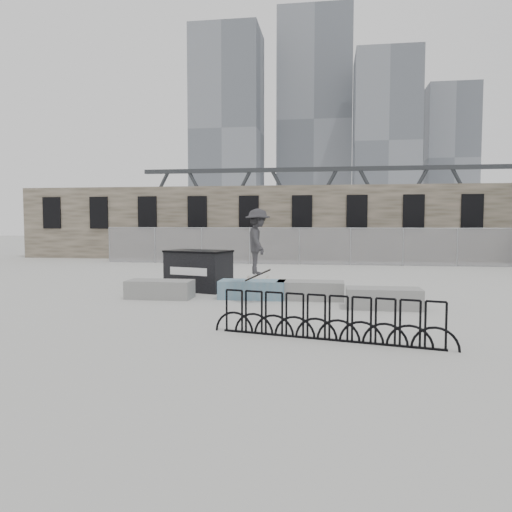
{
  "coord_description": "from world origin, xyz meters",
  "views": [
    {
      "loc": [
        1.67,
        -14.79,
        2.37
      ],
      "look_at": [
        -0.58,
        0.28,
        1.3
      ],
      "focal_mm": 35.0,
      "sensor_mm": 36.0,
      "label": 1
    }
  ],
  "objects_px": {
    "planter_center_left": "(252,289)",
    "planter_offset": "(383,297)",
    "dumpster": "(199,270)",
    "planter_far_left": "(160,288)",
    "bike_rack": "(327,319)",
    "skateboarder": "(258,242)",
    "planter_center_right": "(310,290)"
  },
  "relations": [
    {
      "from": "bike_rack",
      "to": "dumpster",
      "type": "bearing_deg",
      "value": 123.77
    },
    {
      "from": "planter_center_right",
      "to": "bike_rack",
      "type": "distance_m",
      "value": 5.18
    },
    {
      "from": "planter_center_left",
      "to": "planter_offset",
      "type": "xyz_separation_m",
      "value": [
        3.79,
        -1.19,
        0.0
      ]
    },
    {
      "from": "planter_far_left",
      "to": "planter_center_left",
      "type": "xyz_separation_m",
      "value": [
        2.82,
        0.36,
        0.0
      ]
    },
    {
      "from": "bike_rack",
      "to": "planter_center_right",
      "type": "bearing_deg",
      "value": 95.91
    },
    {
      "from": "planter_center_left",
      "to": "skateboarder",
      "type": "xyz_separation_m",
      "value": [
        0.3,
        -0.89,
        1.48
      ]
    },
    {
      "from": "planter_center_right",
      "to": "skateboarder",
      "type": "bearing_deg",
      "value": -147.15
    },
    {
      "from": "planter_offset",
      "to": "bike_rack",
      "type": "height_order",
      "value": "bike_rack"
    },
    {
      "from": "planter_far_left",
      "to": "bike_rack",
      "type": "distance_m",
      "value": 6.98
    },
    {
      "from": "dumpster",
      "to": "bike_rack",
      "type": "distance_m",
      "value": 7.91
    },
    {
      "from": "planter_far_left",
      "to": "dumpster",
      "type": "height_order",
      "value": "dumpster"
    },
    {
      "from": "dumpster",
      "to": "planter_center_left",
      "type": "bearing_deg",
      "value": -17.98
    },
    {
      "from": "planter_center_left",
      "to": "skateboarder",
      "type": "bearing_deg",
      "value": -71.49
    },
    {
      "from": "planter_far_left",
      "to": "planter_offset",
      "type": "bearing_deg",
      "value": -7.21
    },
    {
      "from": "bike_rack",
      "to": "planter_far_left",
      "type": "bearing_deg",
      "value": 137.26
    },
    {
      "from": "planter_offset",
      "to": "skateboarder",
      "type": "bearing_deg",
      "value": 174.98
    },
    {
      "from": "planter_center_left",
      "to": "planter_center_right",
      "type": "xyz_separation_m",
      "value": [
        1.77,
        0.06,
        0.0
      ]
    },
    {
      "from": "planter_center_left",
      "to": "planter_offset",
      "type": "height_order",
      "value": "same"
    },
    {
      "from": "skateboarder",
      "to": "planter_offset",
      "type": "bearing_deg",
      "value": -110.52
    },
    {
      "from": "planter_offset",
      "to": "dumpster",
      "type": "distance_m",
      "value": 6.47
    },
    {
      "from": "planter_center_left",
      "to": "skateboarder",
      "type": "distance_m",
      "value": 1.75
    },
    {
      "from": "dumpster",
      "to": "bike_rack",
      "type": "relative_size",
      "value": 0.49
    },
    {
      "from": "dumpster",
      "to": "skateboarder",
      "type": "height_order",
      "value": "skateboarder"
    },
    {
      "from": "planter_offset",
      "to": "bike_rack",
      "type": "xyz_separation_m",
      "value": [
        -1.49,
        -3.9,
        0.14
      ]
    },
    {
      "from": "planter_center_left",
      "to": "bike_rack",
      "type": "height_order",
      "value": "bike_rack"
    },
    {
      "from": "dumpster",
      "to": "bike_rack",
      "type": "xyz_separation_m",
      "value": [
        4.39,
        -6.57,
        -0.26
      ]
    },
    {
      "from": "planter_center_right",
      "to": "planter_offset",
      "type": "height_order",
      "value": "same"
    },
    {
      "from": "planter_center_right",
      "to": "bike_rack",
      "type": "relative_size",
      "value": 0.42
    },
    {
      "from": "planter_center_left",
      "to": "planter_center_right",
      "type": "relative_size",
      "value": 1.0
    },
    {
      "from": "planter_offset",
      "to": "bike_rack",
      "type": "relative_size",
      "value": 0.42
    },
    {
      "from": "planter_center_right",
      "to": "planter_offset",
      "type": "distance_m",
      "value": 2.38
    },
    {
      "from": "planter_center_left",
      "to": "dumpster",
      "type": "relative_size",
      "value": 0.84
    }
  ]
}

